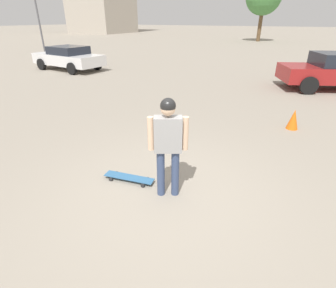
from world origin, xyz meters
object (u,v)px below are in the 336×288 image
at_px(skateboard, 129,178).
at_px(car_parked_near, 335,71).
at_px(traffic_cone, 293,119).
at_px(car_parked_far, 68,57).
at_px(person, 168,139).

xyz_separation_m(skateboard, car_parked_near, (-3.50, -9.56, 0.69)).
relative_size(car_parked_near, traffic_cone, 8.39).
distance_m(car_parked_far, traffic_cone, 12.67).
xyz_separation_m(person, car_parked_far, (10.46, -7.91, -0.34)).
distance_m(person, skateboard, 1.25).
relative_size(skateboard, traffic_cone, 1.79).
xyz_separation_m(person, car_parked_near, (-2.69, -9.58, -0.26)).
distance_m(person, car_parked_far, 13.12).
relative_size(person, car_parked_far, 0.37).
bearing_deg(skateboard, car_parked_far, -48.25).
xyz_separation_m(car_parked_far, traffic_cone, (-12.08, 3.81, -0.42)).
height_order(car_parked_near, traffic_cone, car_parked_near).
height_order(skateboard, car_parked_far, car_parked_far).
distance_m(skateboard, car_parked_near, 10.20).
height_order(person, car_parked_near, person).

